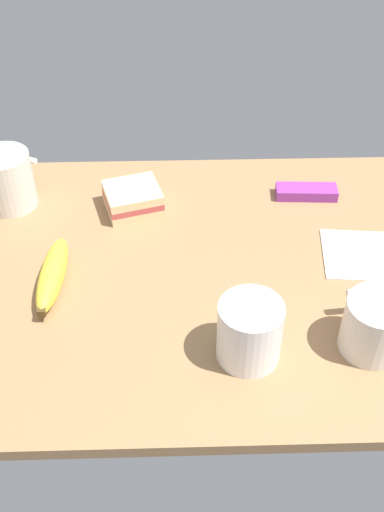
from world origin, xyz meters
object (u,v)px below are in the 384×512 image
at_px(coffee_mug_black, 250,331).
at_px(banana, 52,274).
at_px(coffee_mug_milky, 375,325).
at_px(sandwich_main, 133,199).
at_px(paper_napkin, 360,255).
at_px(snack_bar, 306,192).
at_px(coffee_mug_spare, 7,179).

xyz_separation_m(coffee_mug_black, banana, (0.29, -0.15, -0.03)).
xyz_separation_m(coffee_mug_milky, sandwich_main, (0.35, -0.33, -0.02)).
relative_size(coffee_mug_black, banana, 0.67).
distance_m(banana, paper_napkin, 0.50).
bearing_deg(paper_napkin, snack_bar, -69.27).
distance_m(coffee_mug_black, coffee_mug_spare, 0.54).
relative_size(coffee_mug_spare, paper_napkin, 0.97).
relative_size(banana, paper_napkin, 1.40).
xyz_separation_m(coffee_mug_black, paper_napkin, (-0.21, -0.20, -0.05)).
bearing_deg(sandwich_main, coffee_mug_spare, -5.52).
relative_size(coffee_mug_milky, paper_napkin, 0.93).
xyz_separation_m(coffee_mug_spare, sandwich_main, (-0.22, 0.02, -0.03)).
relative_size(coffee_mug_spare, snack_bar, 1.06).
xyz_separation_m(coffee_mug_black, sandwich_main, (0.17, -0.34, -0.03)).
distance_m(banana, snack_bar, 0.49).
height_order(coffee_mug_spare, banana, coffee_mug_spare).
bearing_deg(sandwich_main, paper_napkin, 159.96).
distance_m(coffee_mug_milky, coffee_mug_spare, 0.67).
xyz_separation_m(banana, snack_bar, (-0.43, -0.22, -0.01)).
xyz_separation_m(snack_bar, paper_napkin, (-0.06, 0.17, -0.01)).
bearing_deg(coffee_mug_spare, sandwich_main, 174.48).
bearing_deg(paper_napkin, coffee_mug_black, 44.42).
relative_size(snack_bar, paper_napkin, 0.91).
distance_m(coffee_mug_spare, sandwich_main, 0.22).
xyz_separation_m(coffee_mug_milky, coffee_mug_spare, (0.57, -0.35, 0.01)).
xyz_separation_m(coffee_mug_spare, snack_bar, (-0.54, -0.01, -0.04)).
xyz_separation_m(sandwich_main, banana, (0.12, 0.19, -0.00)).
bearing_deg(coffee_mug_black, paper_napkin, -135.58).
xyz_separation_m(coffee_mug_milky, snack_bar, (0.03, -0.36, -0.03)).
distance_m(coffee_mug_spare, snack_bar, 0.54).
bearing_deg(banana, coffee_mug_black, 152.64).
bearing_deg(paper_napkin, banana, 5.82).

